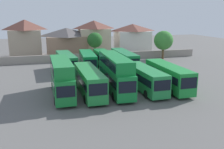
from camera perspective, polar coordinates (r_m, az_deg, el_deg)
name	(u,v)px	position (r m, az deg, el deg)	size (l,w,h in m)	color
ground	(93,67)	(52.22, -4.44, 1.76)	(140.00, 140.00, 0.00)	#605E5B
depot_boundary_wall	(87,57)	(58.68, -5.77, 3.95)	(56.00, 0.50, 1.80)	gray
bus_1	(62,76)	(33.50, -11.46, -0.38)	(2.56, 10.40, 4.88)	#187C32
bus_2	(89,80)	(33.89, -5.29, -1.30)	(2.67, 11.24, 3.51)	#1F8539
bus_3	(115,72)	(34.82, 0.77, 0.65)	(2.96, 11.78, 5.12)	#137C32
bus_4	(145,78)	(35.81, 7.51, -0.72)	(2.79, 10.66, 3.32)	#21863F
bus_5	(168,75)	(37.35, 12.73, -0.18)	(2.77, 11.22, 3.51)	#1A8934
bus_6	(66,62)	(48.08, -10.44, 2.94)	(3.23, 10.60, 3.45)	#1E7B3F
bus_7	(88,60)	(48.60, -5.59, 3.23)	(3.17, 10.39, 3.48)	#107C39
bus_8	(106,60)	(49.38, -1.45, 3.42)	(2.80, 11.81, 3.42)	#157A36
bus_9	(124,59)	(50.26, 2.79, 3.61)	(2.82, 11.80, 3.45)	#197A40
house_terrace_left	(26,38)	(67.64, -19.18, 7.89)	(8.01, 7.01, 9.44)	tan
house_terrace_centre	(67,42)	(66.45, -10.35, 7.39)	(10.65, 7.78, 7.31)	#9E7A60
house_terrace_right	(94,37)	(67.68, -4.13, 8.46)	(8.20, 6.40, 9.13)	#C6B293
house_terrace_far_right	(132,38)	(71.28, 4.68, 8.28)	(9.81, 6.54, 8.08)	silver
tree_left_of_lot	(163,40)	(62.20, 11.71, 7.64)	(4.63, 4.63, 6.85)	brown
tree_behind_wall	(95,40)	(61.08, -3.96, 7.84)	(3.71, 3.71, 6.46)	brown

